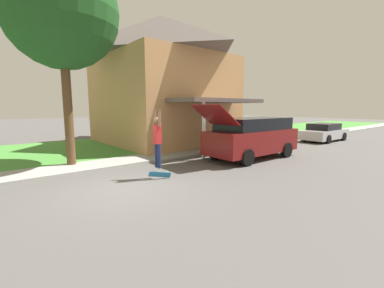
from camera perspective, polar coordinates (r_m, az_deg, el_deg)
The scene contains 9 objects.
ground_plane at distance 8.51m, azimuth -15.14°, elevation -9.41°, with size 120.00×120.00×0.00m, color #54514F.
lawn at distance 18.17m, azimuth -8.21°, elevation 0.22°, with size 10.00×80.00×0.08m.
sidewalk at distance 14.62m, azimuth 0.73°, elevation -1.59°, with size 1.80×80.00×0.10m.
house at distance 18.67m, azimuth -6.86°, elevation 14.44°, with size 11.54×8.14×8.65m.
lawn_tree_near at distance 12.57m, azimuth -27.03°, elevation 24.58°, with size 4.48×4.48×8.44m.
suv_parked at distance 13.07m, azimuth 13.24°, elevation 1.64°, with size 2.20×5.73×2.65m.
car_down_street at distance 21.79m, azimuth 27.29°, elevation 2.31°, with size 1.96×4.48×1.33m.
skateboarder at distance 9.07m, azimuth -7.69°, elevation 1.36°, with size 0.41×0.24×2.05m.
skateboard at distance 9.24m, azimuth -7.17°, elevation -6.69°, with size 0.36×0.75×0.33m.
Camera 1 is at (7.45, -3.24, 2.53)m, focal length 24.00 mm.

